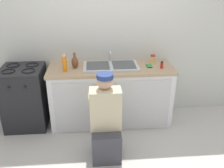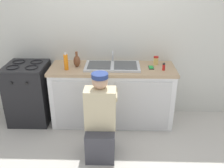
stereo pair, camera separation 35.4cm
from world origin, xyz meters
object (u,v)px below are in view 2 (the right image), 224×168
at_px(plumber_person, 100,123).
at_px(spice_bottle_red, 164,67).
at_px(stove_range, 29,93).
at_px(soap_bottle_orange, 66,62).
at_px(cell_phone, 151,67).
at_px(sink_double_basin, 112,66).
at_px(vase_decorative, 77,61).
at_px(condiment_jar, 156,61).

height_order(plumber_person, spice_bottle_red, plumber_person).
distance_m(stove_range, spice_bottle_red, 2.08).
bearing_deg(soap_bottle_orange, plumber_person, -52.82).
xyz_separation_m(stove_range, soap_bottle_orange, (0.64, -0.11, 0.55)).
relative_size(plumber_person, soap_bottle_orange, 4.42).
bearing_deg(spice_bottle_red, soap_bottle_orange, -179.61).
relative_size(stove_range, soap_bottle_orange, 3.77).
xyz_separation_m(cell_phone, spice_bottle_red, (0.16, -0.09, 0.04)).
height_order(stove_range, plumber_person, plumber_person).
bearing_deg(plumber_person, sink_double_basin, 80.99).
relative_size(stove_range, cell_phone, 6.73).
distance_m(stove_range, vase_decorative, 0.93).
relative_size(vase_decorative, condiment_jar, 1.80).
bearing_deg(vase_decorative, condiment_jar, 5.80).
relative_size(plumber_person, condiment_jar, 8.63).
distance_m(sink_double_basin, vase_decorative, 0.52).
relative_size(condiment_jar, soap_bottle_orange, 0.51).
xyz_separation_m(stove_range, condiment_jar, (1.94, 0.13, 0.50)).
xyz_separation_m(plumber_person, condiment_jar, (0.78, 0.93, 0.51)).
bearing_deg(sink_double_basin, spice_bottle_red, -8.26).
xyz_separation_m(plumber_person, soap_bottle_orange, (-0.52, 0.69, 0.56)).
height_order(spice_bottle_red, soap_bottle_orange, soap_bottle_orange).
distance_m(plumber_person, soap_bottle_orange, 1.03).
height_order(stove_range, spice_bottle_red, spice_bottle_red).
height_order(sink_double_basin, condiment_jar, sink_double_basin).
bearing_deg(spice_bottle_red, sink_double_basin, 171.74).
relative_size(sink_double_basin, soap_bottle_orange, 3.20).
xyz_separation_m(plumber_person, cell_phone, (0.69, 0.79, 0.45)).
xyz_separation_m(vase_decorative, cell_phone, (1.08, -0.02, -0.08)).
bearing_deg(cell_phone, sink_double_basin, 178.46).
height_order(sink_double_basin, plumber_person, plumber_person).
height_order(stove_range, vase_decorative, vase_decorative).
distance_m(condiment_jar, soap_bottle_orange, 1.32).
bearing_deg(sink_double_basin, soap_bottle_orange, -170.00).
relative_size(stove_range, condiment_jar, 7.36).
height_order(sink_double_basin, spice_bottle_red, sink_double_basin).
relative_size(plumber_person, vase_decorative, 4.80).
xyz_separation_m(plumber_person, spice_bottle_red, (0.86, 0.70, 0.50)).
distance_m(sink_double_basin, stove_range, 1.37).
bearing_deg(condiment_jar, vase_decorative, -174.20).
xyz_separation_m(condiment_jar, soap_bottle_orange, (-1.30, -0.24, 0.05)).
bearing_deg(sink_double_basin, vase_decorative, 179.51).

